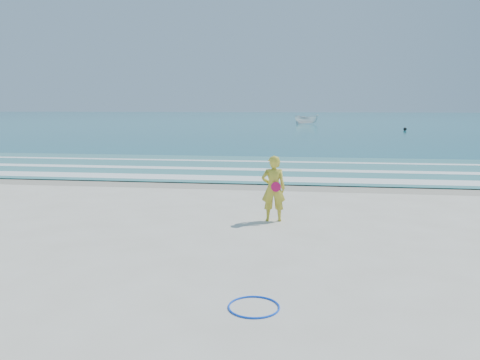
# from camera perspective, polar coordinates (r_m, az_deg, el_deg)

# --- Properties ---
(ground) EXTENTS (400.00, 400.00, 0.00)m
(ground) POSITION_cam_1_polar(r_m,az_deg,el_deg) (10.15, -6.37, -9.09)
(ground) COLOR silver
(ground) RESTS_ON ground
(wet_sand) EXTENTS (400.00, 2.40, 0.00)m
(wet_sand) POSITION_cam_1_polar(r_m,az_deg,el_deg) (18.77, 0.31, -0.57)
(wet_sand) COLOR #B2A893
(wet_sand) RESTS_ON ground
(ocean) EXTENTS (400.00, 190.00, 0.04)m
(ocean) POSITION_cam_1_polar(r_m,az_deg,el_deg) (114.41, 6.60, 7.49)
(ocean) COLOR #19727F
(ocean) RESTS_ON ground
(shallow) EXTENTS (400.00, 10.00, 0.01)m
(shallow) POSITION_cam_1_polar(r_m,az_deg,el_deg) (23.67, 1.88, 1.55)
(shallow) COLOR #59B7AD
(shallow) RESTS_ON ocean
(foam_near) EXTENTS (400.00, 1.40, 0.01)m
(foam_near) POSITION_cam_1_polar(r_m,az_deg,el_deg) (20.03, 0.79, 0.19)
(foam_near) COLOR white
(foam_near) RESTS_ON shallow
(foam_mid) EXTENTS (400.00, 0.90, 0.01)m
(foam_mid) POSITION_cam_1_polar(r_m,az_deg,el_deg) (22.88, 1.67, 1.31)
(foam_mid) COLOR white
(foam_mid) RESTS_ON shallow
(foam_far) EXTENTS (400.00, 0.60, 0.01)m
(foam_far) POSITION_cam_1_polar(r_m,az_deg,el_deg) (26.14, 2.44, 2.28)
(foam_far) COLOR white
(foam_far) RESTS_ON shallow
(hoop) EXTENTS (1.09, 1.09, 0.03)m
(hoop) POSITION_cam_1_polar(r_m,az_deg,el_deg) (7.65, 1.70, -15.19)
(hoop) COLOR blue
(hoop) RESTS_ON ground
(boat) EXTENTS (4.09, 1.92, 1.53)m
(boat) POSITION_cam_1_polar(r_m,az_deg,el_deg) (79.38, 8.11, 7.33)
(boat) COLOR white
(boat) RESTS_ON ocean
(buoy) EXTENTS (0.41, 0.41, 0.41)m
(buoy) POSITION_cam_1_polar(r_m,az_deg,el_deg) (61.44, 19.48, 5.88)
(buoy) COLOR black
(buoy) RESTS_ON ocean
(woman) EXTENTS (0.70, 0.50, 1.81)m
(woman) POSITION_cam_1_polar(r_m,az_deg,el_deg) (12.81, 4.10, -1.04)
(woman) COLOR gold
(woman) RESTS_ON ground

